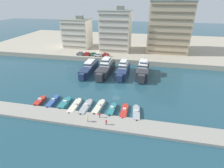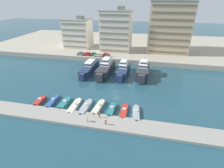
% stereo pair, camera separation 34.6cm
% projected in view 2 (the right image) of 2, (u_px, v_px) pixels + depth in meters
% --- Properties ---
extents(ground_plane, '(400.00, 400.00, 0.00)m').
position_uv_depth(ground_plane, '(116.00, 92.00, 61.90)').
color(ground_plane, '#234C5B').
extents(quay_promenade, '(180.00, 70.00, 2.35)m').
position_uv_depth(quay_promenade, '(134.00, 45.00, 116.89)').
color(quay_promenade, '#ADA38E').
rests_on(quay_promenade, ground).
extents(pier_dock, '(120.00, 5.90, 0.68)m').
position_uv_depth(pier_dock, '(103.00, 122.00, 46.36)').
color(pier_dock, '#9E998E').
rests_on(pier_dock, ground).
extents(yacht_navy_far_left, '(4.11, 19.39, 6.45)m').
position_uv_depth(yacht_navy_far_left, '(89.00, 68.00, 77.34)').
color(yacht_navy_far_left, navy).
rests_on(yacht_navy_far_left, ground).
extents(yacht_charcoal_left, '(5.47, 19.26, 8.25)m').
position_uv_depth(yacht_charcoal_left, '(106.00, 68.00, 75.76)').
color(yacht_charcoal_left, '#333338').
rests_on(yacht_charcoal_left, ground).
extents(yacht_navy_mid_left, '(4.71, 16.71, 7.75)m').
position_uv_depth(yacht_navy_mid_left, '(123.00, 70.00, 74.56)').
color(yacht_navy_mid_left, navy).
rests_on(yacht_navy_mid_left, ground).
extents(yacht_charcoal_center_left, '(5.05, 16.99, 8.17)m').
position_uv_depth(yacht_charcoal_center_left, '(143.00, 70.00, 73.45)').
color(yacht_charcoal_center_left, '#333338').
rests_on(yacht_charcoal_center_left, ground).
extents(motorboat_red_far_left, '(2.02, 5.96, 1.44)m').
position_uv_depth(motorboat_red_far_left, '(40.00, 101.00, 55.49)').
color(motorboat_red_far_left, red).
rests_on(motorboat_red_far_left, ground).
extents(motorboat_blue_left, '(1.99, 7.79, 1.27)m').
position_uv_depth(motorboat_blue_left, '(53.00, 101.00, 55.38)').
color(motorboat_blue_left, '#33569E').
rests_on(motorboat_blue_left, ground).
extents(motorboat_teal_mid_left, '(2.09, 6.87, 1.37)m').
position_uv_depth(motorboat_teal_mid_left, '(65.00, 103.00, 54.37)').
color(motorboat_teal_mid_left, teal).
rests_on(motorboat_teal_mid_left, ground).
extents(motorboat_cream_center_left, '(1.99, 8.50, 1.25)m').
position_uv_depth(motorboat_cream_center_left, '(75.00, 106.00, 53.17)').
color(motorboat_cream_center_left, beige).
rests_on(motorboat_cream_center_left, ground).
extents(motorboat_grey_center, '(2.33, 8.45, 1.48)m').
position_uv_depth(motorboat_grey_center, '(85.00, 107.00, 52.42)').
color(motorboat_grey_center, '#9EA3A8').
rests_on(motorboat_grey_center, ground).
extents(motorboat_cream_center_right, '(2.50, 8.12, 1.57)m').
position_uv_depth(motorboat_cream_center_right, '(98.00, 107.00, 52.32)').
color(motorboat_cream_center_right, beige).
rests_on(motorboat_cream_center_right, ground).
extents(motorboat_teal_mid_right, '(1.96, 6.94, 1.52)m').
position_uv_depth(motorboat_teal_mid_right, '(112.00, 110.00, 51.15)').
color(motorboat_teal_mid_right, teal).
rests_on(motorboat_teal_mid_right, ground).
extents(motorboat_red_right, '(1.80, 7.60, 1.25)m').
position_uv_depth(motorboat_red_right, '(124.00, 111.00, 50.66)').
color(motorboat_red_right, red).
rests_on(motorboat_red_right, ground).
extents(motorboat_grey_far_right, '(2.47, 7.75, 1.26)m').
position_uv_depth(motorboat_grey_far_right, '(136.00, 113.00, 49.72)').
color(motorboat_grey_far_right, '#9EA3A8').
rests_on(motorboat_grey_far_right, ground).
extents(car_grey_far_left, '(4.12, 1.96, 1.80)m').
position_uv_depth(car_grey_far_left, '(81.00, 53.00, 92.48)').
color(car_grey_far_left, slate).
rests_on(car_grey_far_left, quay_promenade).
extents(car_red_left, '(4.10, 1.93, 1.80)m').
position_uv_depth(car_red_left, '(88.00, 54.00, 91.76)').
color(car_red_left, red).
rests_on(car_red_left, quay_promenade).
extents(car_green_mid_left, '(4.12, 1.96, 1.80)m').
position_uv_depth(car_green_mid_left, '(94.00, 54.00, 91.21)').
color(car_green_mid_left, '#2D6642').
rests_on(car_green_mid_left, quay_promenade).
extents(car_white_center_left, '(4.12, 1.97, 1.80)m').
position_uv_depth(car_white_center_left, '(99.00, 55.00, 90.31)').
color(car_white_center_left, white).
rests_on(car_white_center_left, quay_promenade).
extents(car_red_center, '(4.15, 2.02, 1.80)m').
position_uv_depth(car_red_center, '(106.00, 55.00, 90.41)').
color(car_red_center, red).
rests_on(car_red_center, quay_promenade).
extents(apartment_block_far_left, '(15.55, 12.50, 18.28)m').
position_uv_depth(apartment_block_far_left, '(78.00, 33.00, 104.77)').
color(apartment_block_far_left, silver).
rests_on(apartment_block_far_left, quay_promenade).
extents(apartment_block_left, '(16.68, 13.27, 23.61)m').
position_uv_depth(apartment_block_left, '(116.00, 31.00, 96.93)').
color(apartment_block_left, silver).
rests_on(apartment_block_left, quay_promenade).
extents(apartment_block_mid_left, '(21.93, 17.91, 28.26)m').
position_uv_depth(apartment_block_mid_left, '(169.00, 27.00, 94.74)').
color(apartment_block_mid_left, '#C6AD89').
rests_on(apartment_block_mid_left, quay_promenade).
extents(pedestrian_near_edge, '(0.57, 0.41, 1.65)m').
position_uv_depth(pedestrian_near_edge, '(106.00, 122.00, 44.50)').
color(pedestrian_near_edge, '#282D3D').
rests_on(pedestrian_near_edge, pier_dock).
extents(pedestrian_mid_deck, '(0.65, 0.24, 1.67)m').
position_uv_depth(pedestrian_mid_deck, '(99.00, 114.00, 47.15)').
color(pedestrian_mid_deck, '#4C515B').
rests_on(pedestrian_mid_deck, pier_dock).
extents(pedestrian_far_side, '(0.46, 0.57, 1.73)m').
position_uv_depth(pedestrian_far_side, '(87.00, 118.00, 45.60)').
color(pedestrian_far_side, '#4C515B').
rests_on(pedestrian_far_side, pier_dock).
extents(bollard_west, '(0.20, 0.20, 0.61)m').
position_uv_depth(bollard_west, '(78.00, 110.00, 49.95)').
color(bollard_west, '#2D2D33').
rests_on(bollard_west, pier_dock).
extents(bollard_west_mid, '(0.20, 0.20, 0.61)m').
position_uv_depth(bollard_west_mid, '(109.00, 114.00, 48.27)').
color(bollard_west_mid, '#2D2D33').
rests_on(bollard_west_mid, pier_dock).
extents(bollard_east_mid, '(0.20, 0.20, 0.61)m').
position_uv_depth(bollard_east_mid, '(141.00, 119.00, 46.60)').
color(bollard_east_mid, '#2D2D33').
rests_on(bollard_east_mid, pier_dock).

